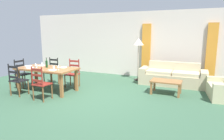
{
  "coord_description": "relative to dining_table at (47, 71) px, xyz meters",
  "views": [
    {
      "loc": [
        2.88,
        -4.9,
        1.85
      ],
      "look_at": [
        0.48,
        0.46,
        0.75
      ],
      "focal_mm": 32.09,
      "sensor_mm": 36.0,
      "label": 1
    }
  ],
  "objects": [
    {
      "name": "dining_chair_near_left",
      "position": [
        -0.46,
        -0.75,
        -0.19
      ],
      "size": [
        0.43,
        0.41,
        0.96
      ],
      "color": "black",
      "rests_on": "ground_plane"
    },
    {
      "name": "coffee_table",
      "position": [
        3.53,
        1.2,
        -0.31
      ],
      "size": [
        0.9,
        0.56,
        0.42
      ],
      "color": "#996337",
      "rests_on": "ground_plane"
    },
    {
      "name": "coffee_cup_primary",
      "position": [
        0.32,
        -0.04,
        0.13
      ],
      "size": [
        0.07,
        0.07,
        0.09
      ],
      "primitive_type": "cylinder",
      "color": "silver",
      "rests_on": "dining_table"
    },
    {
      "name": "fork_far_left",
      "position": [
        -0.6,
        0.25,
        0.09
      ],
      "size": [
        0.03,
        0.17,
        0.01
      ],
      "primitive_type": "cube",
      "rotation": [
        0.0,
        0.0,
        -0.09
      ],
      "color": "silver",
      "rests_on": "dining_table"
    },
    {
      "name": "curtain_panel_right",
      "position": [
        4.77,
        3.21,
        0.44
      ],
      "size": [
        0.35,
        0.08,
        2.2
      ],
      "primitive_type": "cube",
      "color": "orange",
      "rests_on": "ground_plane"
    },
    {
      "name": "dinner_plate_near_right",
      "position": [
        0.45,
        -0.25,
        0.1
      ],
      "size": [
        0.24,
        0.24,
        0.02
      ],
      "primitive_type": "cylinder",
      "color": "white",
      "rests_on": "dining_table"
    },
    {
      "name": "dinner_plate_head_west",
      "position": [
        -0.78,
        0.0,
        0.1
      ],
      "size": [
        0.24,
        0.24,
        0.02
      ],
      "primitive_type": "cylinder",
      "color": "white",
      "rests_on": "dining_table"
    },
    {
      "name": "wine_glass_near_left",
      "position": [
        -0.31,
        -0.14,
        0.2
      ],
      "size": [
        0.06,
        0.06,
        0.16
      ],
      "color": "white",
      "rests_on": "dining_table"
    },
    {
      "name": "wall_far",
      "position": [
        1.56,
        3.35,
        0.69
      ],
      "size": [
        9.6,
        0.16,
        2.7
      ],
      "primitive_type": "cube",
      "color": "beige",
      "rests_on": "ground_plane"
    },
    {
      "name": "fork_far_right",
      "position": [
        0.3,
        0.25,
        0.09
      ],
      "size": [
        0.02,
        0.17,
        0.01
      ],
      "primitive_type": "cube",
      "rotation": [
        0.0,
        0.0,
        -0.02
      ],
      "color": "silver",
      "rests_on": "dining_table"
    },
    {
      "name": "dining_chair_near_right",
      "position": [
        0.48,
        -0.79,
        -0.19
      ],
      "size": [
        0.43,
        0.41,
        0.96
      ],
      "color": "maroon",
      "rests_on": "ground_plane"
    },
    {
      "name": "wine_glass_near_right",
      "position": [
        0.57,
        -0.14,
        0.2
      ],
      "size": [
        0.06,
        0.06,
        0.16
      ],
      "color": "white",
      "rests_on": "dining_table"
    },
    {
      "name": "coffee_cup_secondary",
      "position": [
        -0.33,
        -0.1,
        0.13
      ],
      "size": [
        0.07,
        0.07,
        0.09
      ],
      "primitive_type": "cylinder",
      "color": "silver",
      "rests_on": "dining_table"
    },
    {
      "name": "dining_chair_head_west",
      "position": [
        -1.13,
        0.04,
        -0.19
      ],
      "size": [
        0.42,
        0.44,
        0.96
      ],
      "color": "black",
      "rests_on": "ground_plane"
    },
    {
      "name": "dinner_plate_far_right",
      "position": [
        0.45,
        0.25,
        0.1
      ],
      "size": [
        0.24,
        0.24,
        0.02
      ],
      "primitive_type": "cylinder",
      "color": "white",
      "rests_on": "dining_table"
    },
    {
      "name": "dinner_plate_near_left",
      "position": [
        -0.45,
        -0.25,
        0.1
      ],
      "size": [
        0.24,
        0.24,
        0.02
      ],
      "primitive_type": "cylinder",
      "color": "white",
      "rests_on": "dining_table"
    },
    {
      "name": "curtain_panel_left",
      "position": [
        2.37,
        3.21,
        0.44
      ],
      "size": [
        0.35,
        0.08,
        2.2
      ],
      "primitive_type": "cube",
      "color": "orange",
      "rests_on": "ground_plane"
    },
    {
      "name": "couch",
      "position": [
        3.56,
        2.42,
        -0.37
      ],
      "size": [
        2.29,
        0.83,
        0.8
      ],
      "color": "#C3B28C",
      "rests_on": "ground_plane"
    },
    {
      "name": "ground_plane",
      "position": [
        1.56,
        0.05,
        -0.67
      ],
      "size": [
        9.6,
        9.6,
        0.02
      ],
      "primitive_type": "cube",
      "color": "#375B42"
    },
    {
      "name": "dining_chair_far_right",
      "position": [
        0.47,
        0.73,
        -0.19
      ],
      "size": [
        0.45,
        0.43,
        0.96
      ],
      "color": "maroon",
      "rests_on": "ground_plane"
    },
    {
      "name": "dining_chair_far_left",
      "position": [
        -0.42,
        0.72,
        -0.19
      ],
      "size": [
        0.43,
        0.41,
        0.96
      ],
      "color": "black",
      "rests_on": "ground_plane"
    },
    {
      "name": "dinner_plate_far_left",
      "position": [
        -0.45,
        0.25,
        0.1
      ],
      "size": [
        0.24,
        0.24,
        0.02
      ],
      "primitive_type": "cylinder",
      "color": "white",
      "rests_on": "dining_table"
    },
    {
      "name": "fork_near_right",
      "position": [
        0.3,
        -0.25,
        0.09
      ],
      "size": [
        0.03,
        0.17,
        0.01
      ],
      "primitive_type": "cube",
      "rotation": [
        0.0,
        0.0,
        -0.06
      ],
      "color": "silver",
      "rests_on": "dining_table"
    },
    {
      "name": "fork_near_left",
      "position": [
        -0.6,
        -0.25,
        0.09
      ],
      "size": [
        0.02,
        0.17,
        0.01
      ],
      "primitive_type": "cube",
      "rotation": [
        0.0,
        0.0,
        0.03
      ],
      "color": "silver",
      "rests_on": "dining_table"
    },
    {
      "name": "wine_glass_far_left",
      "position": [
        -0.33,
        0.15,
        0.2
      ],
      "size": [
        0.06,
        0.06,
        0.16
      ],
      "color": "white",
      "rests_on": "dining_table"
    },
    {
      "name": "dining_table",
      "position": [
        0.0,
        0.0,
        0.0
      ],
      "size": [
        1.9,
        0.96,
        0.75
      ],
      "color": "#996337",
      "rests_on": "ground_plane"
    },
    {
      "name": "standing_lamp",
      "position": [
        2.22,
        2.6,
        0.75
      ],
      "size": [
        0.4,
        0.4,
        1.64
      ],
      "color": "#332D28",
      "rests_on": "ground_plane"
    },
    {
      "name": "wine_bottle",
      "position": [
        -0.04,
        0.05,
        0.2
      ],
      "size": [
        0.07,
        0.07,
        0.32
      ],
      "color": "#143819",
      "rests_on": "dining_table"
    },
    {
      "name": "fork_head_west",
      "position": [
        -0.93,
        0.0,
        0.09
      ],
      "size": [
        0.03,
        0.17,
        0.01
      ],
      "primitive_type": "cube",
      "rotation": [
        0.0,
        0.0,
        0.09
      ],
      "color": "silver",
      "rests_on": "dining_table"
    }
  ]
}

